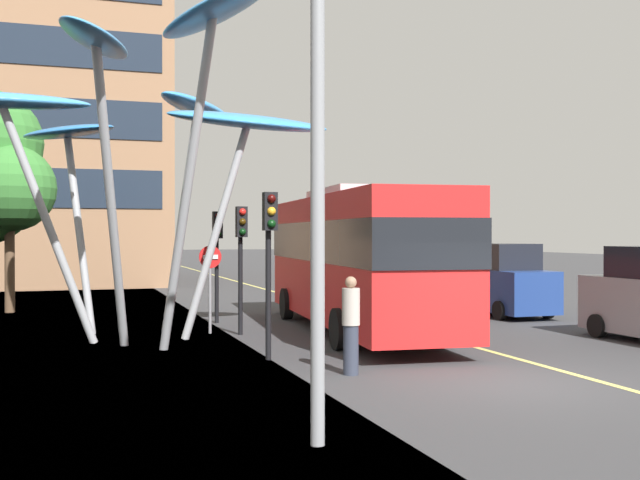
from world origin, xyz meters
name	(u,v)px	position (x,y,z in m)	size (l,w,h in m)	color
ground	(482,388)	(-0.72, 0.00, -0.05)	(120.00, 240.00, 0.10)	#38383A
red_bus	(356,254)	(-0.16, 7.64, 2.12)	(3.55, 11.52, 3.88)	red
leaf_sculpture	(145,113)	(-5.75, 7.68, 5.67)	(10.12, 11.13, 7.66)	#9EA0A5
traffic_light_kerb_near	(269,239)	(-3.58, 3.74, 2.56)	(0.28, 0.42, 3.52)	black
traffic_light_kerb_far	(241,242)	(-3.27, 7.90, 2.45)	(0.28, 0.42, 3.37)	black
traffic_light_island_mid	(217,242)	(-3.36, 10.78, 2.41)	(0.28, 0.42, 3.32)	black
car_parked_far	(501,282)	(5.89, 10.18, 1.09)	(1.92, 4.32, 2.34)	navy
street_lamp	(337,11)	(-4.38, -2.73, 5.46)	(1.39, 0.44, 8.77)	gray
pedestrian	(351,325)	(-2.54, 1.68, 0.94)	(0.34, 0.34, 1.85)	#2D3342
no_entry_sign	(210,275)	(-3.98, 8.49, 1.57)	(0.60, 0.12, 2.34)	gray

